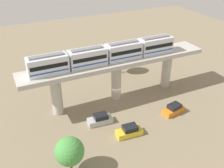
{
  "coord_description": "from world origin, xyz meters",
  "views": [
    {
      "loc": [
        39.47,
        -19.53,
        27.97
      ],
      "look_at": [
        2.5,
        -2.07,
        4.93
      ],
      "focal_mm": 42.11,
      "sensor_mm": 36.0,
      "label": 1
    }
  ],
  "objects_px": {
    "tree_near_viaduct": "(70,151)",
    "parked_car_orange": "(174,109)",
    "train": "(106,54)",
    "tree_mid_lot": "(121,56)",
    "parked_car_silver": "(100,119)",
    "parked_car_yellow": "(129,131)"
  },
  "relations": [
    {
      "from": "train",
      "to": "tree_near_viaduct",
      "type": "xyz_separation_m",
      "value": [
        14.15,
        -11.61,
        -6.15
      ]
    },
    {
      "from": "train",
      "to": "parked_car_orange",
      "type": "bearing_deg",
      "value": 45.94
    },
    {
      "from": "train",
      "to": "parked_car_silver",
      "type": "relative_size",
      "value": 6.35
    },
    {
      "from": "parked_car_yellow",
      "to": "tree_mid_lot",
      "type": "bearing_deg",
      "value": 160.61
    },
    {
      "from": "parked_car_orange",
      "to": "tree_mid_lot",
      "type": "bearing_deg",
      "value": 173.9
    },
    {
      "from": "parked_car_silver",
      "to": "parked_car_orange",
      "type": "distance_m",
      "value": 13.48
    },
    {
      "from": "parked_car_yellow",
      "to": "tree_mid_lot",
      "type": "height_order",
      "value": "tree_mid_lot"
    },
    {
      "from": "parked_car_silver",
      "to": "parked_car_yellow",
      "type": "relative_size",
      "value": 1.0
    },
    {
      "from": "tree_mid_lot",
      "to": "parked_car_silver",
      "type": "bearing_deg",
      "value": -37.16
    },
    {
      "from": "tree_near_viaduct",
      "to": "parked_car_orange",
      "type": "bearing_deg",
      "value": 103.98
    },
    {
      "from": "train",
      "to": "parked_car_silver",
      "type": "height_order",
      "value": "train"
    },
    {
      "from": "parked_car_silver",
      "to": "parked_car_yellow",
      "type": "distance_m",
      "value": 5.7
    },
    {
      "from": "parked_car_orange",
      "to": "tree_near_viaduct",
      "type": "relative_size",
      "value": 0.8
    },
    {
      "from": "train",
      "to": "tree_mid_lot",
      "type": "xyz_separation_m",
      "value": [
        -9.52,
        7.9,
        -5.64
      ]
    },
    {
      "from": "parked_car_silver",
      "to": "tree_mid_lot",
      "type": "bearing_deg",
      "value": 147.11
    },
    {
      "from": "parked_car_orange",
      "to": "parked_car_yellow",
      "type": "xyz_separation_m",
      "value": [
        1.95,
        -10.15,
        0.0
      ]
    },
    {
      "from": "parked_car_silver",
      "to": "tree_near_viaduct",
      "type": "height_order",
      "value": "tree_near_viaduct"
    },
    {
      "from": "train",
      "to": "tree_near_viaduct",
      "type": "distance_m",
      "value": 19.31
    },
    {
      "from": "tree_near_viaduct",
      "to": "train",
      "type": "bearing_deg",
      "value": 140.62
    },
    {
      "from": "tree_near_viaduct",
      "to": "tree_mid_lot",
      "type": "bearing_deg",
      "value": 140.5
    },
    {
      "from": "train",
      "to": "parked_car_yellow",
      "type": "height_order",
      "value": "train"
    },
    {
      "from": "train",
      "to": "tree_near_viaduct",
      "type": "bearing_deg",
      "value": -39.38
    }
  ]
}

